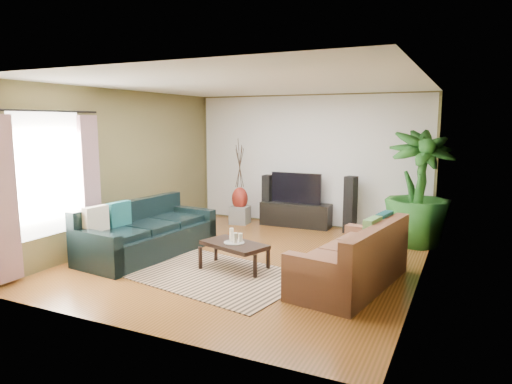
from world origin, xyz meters
The scene contains 28 objects.
floor centered at (0.00, 0.00, 0.00)m, with size 5.50×5.50×0.00m, color brown.
ceiling centered at (0.00, 0.00, 2.70)m, with size 5.50×5.50×0.00m, color white.
wall_back centered at (0.00, 2.75, 1.35)m, with size 5.00×5.00×0.00m, color brown.
wall_front centered at (0.00, -2.75, 1.35)m, with size 5.00×5.00×0.00m, color brown.
wall_left centered at (-2.50, 0.00, 1.35)m, with size 5.50×5.50×0.00m, color brown.
wall_right centered at (2.50, 0.00, 1.35)m, with size 5.50×5.50×0.00m, color brown.
backwall_panel centered at (0.00, 2.74, 1.35)m, with size 4.90×4.90×0.00m, color white.
window_pane centered at (-2.48, -1.60, 1.40)m, with size 1.80×1.80×0.00m, color white.
curtain_near centered at (-2.43, -2.35, 1.15)m, with size 0.08×0.35×2.20m, color gray.
curtain_far centered at (-2.43, -0.85, 1.15)m, with size 0.08×0.35×2.20m, color gray.
curtain_rod centered at (-2.43, -1.60, 2.30)m, with size 0.03×0.03×1.90m, color black.
sofa_left centered at (-1.64, -0.44, 0.42)m, with size 2.33×1.00×0.85m, color black.
sofa_right centered at (1.69, -0.46, 0.42)m, with size 2.01×0.90×0.85m, color brown.
area_rug centered at (-0.07, -0.91, 0.01)m, with size 2.33×1.65×0.01m, color tan.
coffee_table centered at (-0.01, -0.52, 0.20)m, with size 0.97×0.53×0.40m, color black.
candle_tray centered at (-0.01, -0.52, 0.40)m, with size 0.30×0.30×0.01m, color gray.
candle_tall centered at (-0.07, -0.49, 0.51)m, with size 0.06×0.06×0.19m, color white.
candle_mid centered at (0.03, -0.56, 0.49)m, with size 0.06×0.06×0.15m, color beige.
candle_short centered at (0.06, -0.46, 0.47)m, with size 0.06×0.06×0.12m, color #EEE5C9.
tv_stand centered at (-0.17, 2.50, 0.24)m, with size 1.45×0.44×0.48m, color black.
television centered at (-0.17, 2.50, 0.80)m, with size 1.07×0.06×0.63m, color black.
speaker_left centered at (-0.81, 2.50, 0.52)m, with size 0.19×0.21×1.03m, color black.
speaker_right centered at (0.98, 2.42, 0.55)m, with size 0.20×0.22×1.11m, color black.
potted_plant centered at (2.25, 2.03, 1.01)m, with size 1.13×1.13×2.01m, color #1E551C.
plant_pot centered at (2.25, 2.03, 0.14)m, with size 0.37×0.37×0.29m, color black.
pedestal centered at (-1.33, 2.22, 0.19)m, with size 0.37×0.37×0.37m, color gray.
vase centered at (-1.33, 2.22, 0.54)m, with size 0.34×0.34×0.48m, color maroon.
side_table centered at (-2.25, 0.62, 0.24)m, with size 0.45×0.45×0.48m, color #965F31.
Camera 1 is at (3.04, -6.24, 2.15)m, focal length 32.00 mm.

